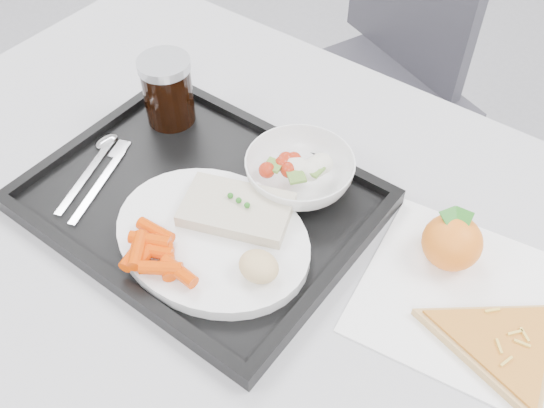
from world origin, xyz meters
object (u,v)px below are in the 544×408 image
at_px(dinner_plate, 212,238).
at_px(salad_bowl, 300,172).
at_px(chair, 381,56).
at_px(cola_glass, 168,89).
at_px(pizza_slice, 502,344).
at_px(tangerine, 452,242).
at_px(table, 249,247).
at_px(tray, 200,202).

distance_m(dinner_plate, salad_bowl, 0.16).
relative_size(chair, cola_glass, 8.61).
xyz_separation_m(chair, cola_glass, (-0.04, -0.65, 0.28)).
bearing_deg(pizza_slice, tangerine, 142.80).
xyz_separation_m(table, salad_bowl, (0.03, 0.08, 0.11)).
height_order(tray, salad_bowl, salad_bowl).
xyz_separation_m(tray, cola_glass, (-0.15, 0.10, 0.06)).
relative_size(salad_bowl, pizza_slice, 0.60).
relative_size(table, tray, 2.67).
distance_m(chair, cola_glass, 0.71).
relative_size(salad_bowl, tangerine, 1.57).
relative_size(cola_glass, tangerine, 1.12).
relative_size(dinner_plate, cola_glass, 2.50).
bearing_deg(pizza_slice, dinner_plate, -166.19).
relative_size(chair, dinner_plate, 3.44).
relative_size(tangerine, pizza_slice, 0.38).
height_order(tangerine, pizza_slice, tangerine).
bearing_deg(chair, tangerine, -55.76).
bearing_deg(tray, chair, 98.44).
distance_m(tray, salad_bowl, 0.14).
bearing_deg(pizza_slice, chair, 126.99).
distance_m(chair, dinner_plate, 0.85).
bearing_deg(tangerine, salad_bowl, -175.59).
distance_m(dinner_plate, cola_glass, 0.27).
xyz_separation_m(dinner_plate, pizza_slice, (0.36, 0.09, -0.01)).
distance_m(tangerine, pizza_slice, 0.14).
bearing_deg(salad_bowl, pizza_slice, -11.00).
height_order(tray, tangerine, tangerine).
height_order(cola_glass, pizza_slice, cola_glass).
bearing_deg(cola_glass, salad_bowl, 0.66).
relative_size(tray, cola_glass, 4.17).
relative_size(table, chair, 1.29).
xyz_separation_m(dinner_plate, salad_bowl, (0.03, 0.15, 0.01)).
xyz_separation_m(chair, tray, (0.11, -0.75, 0.22)).
distance_m(cola_glass, pizza_slice, 0.58).
relative_size(tray, salad_bowl, 2.96).
bearing_deg(salad_bowl, table, -108.75).
bearing_deg(dinner_plate, table, 88.68).
bearing_deg(table, pizza_slice, 3.09).
bearing_deg(tangerine, cola_glass, -177.54).
bearing_deg(cola_glass, tangerine, 2.46).
xyz_separation_m(dinner_plate, cola_glass, (-0.21, 0.15, 0.05)).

